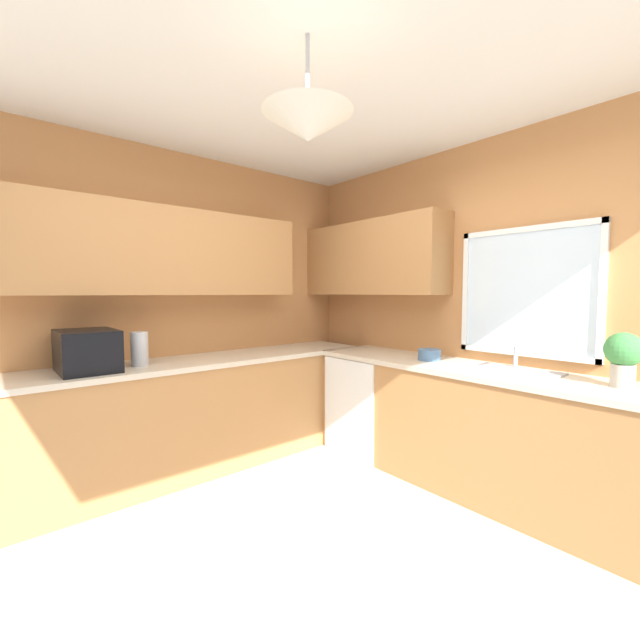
% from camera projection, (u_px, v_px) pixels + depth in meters
% --- Properties ---
extents(ground_plane, '(8.57, 8.57, 0.00)m').
position_uv_depth(ground_plane, '(309.00, 578.00, 2.06)').
color(ground_plane, '#B7B2A8').
extents(room_shell, '(4.01, 3.84, 2.74)m').
position_uv_depth(room_shell, '(296.00, 236.00, 2.93)').
color(room_shell, '#C6844C').
rests_on(room_shell, ground_plane).
extents(counter_run_left, '(0.65, 3.45, 0.92)m').
position_uv_depth(counter_run_left, '(184.00, 416.00, 3.28)').
color(counter_run_left, '#AD7542').
rests_on(counter_run_left, ground_plane).
extents(counter_run_back, '(3.10, 0.65, 0.92)m').
position_uv_depth(counter_run_back, '(496.00, 434.00, 2.87)').
color(counter_run_back, '#AD7542').
rests_on(counter_run_back, ground_plane).
extents(dishwasher, '(0.60, 0.60, 0.87)m').
position_uv_depth(dishwasher, '(370.00, 403.00, 3.75)').
color(dishwasher, white).
rests_on(dishwasher, ground_plane).
extents(microwave, '(0.48, 0.36, 0.29)m').
position_uv_depth(microwave, '(87.00, 351.00, 2.80)').
color(microwave, black).
rests_on(microwave, counter_run_left).
extents(kettle, '(0.12, 0.12, 0.26)m').
position_uv_depth(kettle, '(140.00, 349.00, 3.01)').
color(kettle, '#B7B7BC').
rests_on(kettle, counter_run_left).
extents(sink_assembly, '(0.67, 0.40, 0.19)m').
position_uv_depth(sink_assembly, '(505.00, 370.00, 2.80)').
color(sink_assembly, '#9EA0A5').
rests_on(sink_assembly, counter_run_back).
extents(potted_plant, '(0.20, 0.20, 0.32)m').
position_uv_depth(potted_plant, '(624.00, 355.00, 2.31)').
color(potted_plant, '#B2A899').
rests_on(potted_plant, counter_run_back).
extents(bowl, '(0.18, 0.18, 0.09)m').
position_uv_depth(bowl, '(429.00, 355.00, 3.26)').
color(bowl, '#4C7099').
rests_on(bowl, counter_run_back).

